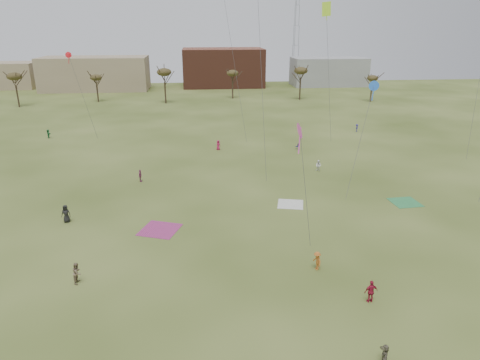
{
  "coord_description": "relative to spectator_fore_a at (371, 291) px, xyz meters",
  "views": [
    {
      "loc": [
        -3.82,
        -26.88,
        19.58
      ],
      "look_at": [
        0.0,
        12.0,
        5.5
      ],
      "focal_mm": 32.56,
      "sensor_mm": 36.0,
      "label": 1
    }
  ],
  "objects": [
    {
      "name": "spectator_mid_e",
      "position": [
        4.3,
        30.36,
        -0.12
      ],
      "size": [
        0.96,
        0.95,
        1.57
      ],
      "primitive_type": "imported",
      "rotation": [
        0.0,
        0.0,
        5.52
      ],
      "color": "white",
      "rests_on": "ground"
    },
    {
      "name": "flyer_mid_b",
      "position": [
        -2.78,
        4.86,
        -0.08
      ],
      "size": [
        0.86,
        1.18,
        1.64
      ],
      "primitive_type": "imported",
      "rotation": [
        0.0,
        0.0,
        4.98
      ],
      "color": "#BA6422",
      "rests_on": "ground"
    },
    {
      "name": "tree_line",
      "position": [
        -11.38,
        79.62,
        6.19
      ],
      "size": [
        117.44,
        49.32,
        8.91
      ],
      "color": "#3A2B1E",
      "rests_on": "ground"
    },
    {
      "name": "blanket_plum",
      "position": [
        -16.55,
        13.73,
        -0.9
      ],
      "size": [
        4.65,
        4.65,
        0.03
      ],
      "primitive_type": "cube",
      "rotation": [
        0.0,
        0.0,
        2.79
      ],
      "color": "#A43273",
      "rests_on": "ground"
    },
    {
      "name": "ground",
      "position": [
        -8.53,
        0.5,
        -0.9
      ],
      "size": [
        260.0,
        260.0,
        0.0
      ],
      "primitive_type": "plane",
      "color": "#394A17",
      "rests_on": "ground"
    },
    {
      "name": "spectator_mid_d",
      "position": [
        -20.12,
        28.35,
        -0.08
      ],
      "size": [
        0.5,
        1.0,
        1.64
      ],
      "primitive_type": "imported",
      "rotation": [
        0.0,
        0.0,
        1.46
      ],
      "color": "#8F3B67",
      "rests_on": "ground"
    },
    {
      "name": "building_tan",
      "position": [
        -43.53,
        115.5,
        4.1
      ],
      "size": [
        32.0,
        14.0,
        10.0
      ],
      "primitive_type": "cube",
      "color": "#937F60",
      "rests_on": "ground"
    },
    {
      "name": "flyer_mid_a",
      "position": [
        -26.35,
        16.53,
        0.06
      ],
      "size": [
        0.97,
        0.67,
        1.91
      ],
      "primitive_type": "imported",
      "rotation": [
        0.0,
        0.0,
        -0.07
      ],
      "color": "black",
      "rests_on": "ground"
    },
    {
      "name": "flyer_far_c",
      "position": [
        17.94,
        52.86,
        -0.18
      ],
      "size": [
        0.67,
        1.0,
        1.45
      ],
      "primitive_type": "imported",
      "rotation": [
        0.0,
        0.0,
        4.56
      ],
      "color": "navy",
      "rests_on": "ground"
    },
    {
      "name": "radio_tower",
      "position": [
        21.47,
        125.5,
        18.31
      ],
      "size": [
        1.51,
        1.72,
        41.0
      ],
      "color": "#9EA3A8",
      "rests_on": "ground"
    },
    {
      "name": "building_grey",
      "position": [
        31.47,
        118.5,
        3.6
      ],
      "size": [
        24.0,
        12.0,
        9.0
      ],
      "primitive_type": "cube",
      "color": "gray",
      "rests_on": "ground"
    },
    {
      "name": "flyer_far_a",
      "position": [
        -39.4,
        53.45,
        -0.11
      ],
      "size": [
        1.28,
        1.44,
        1.58
      ],
      "primitive_type": "imported",
      "rotation": [
        0.0,
        0.0,
        2.24
      ],
      "color": "#297C44",
      "rests_on": "ground"
    },
    {
      "name": "blanket_cream",
      "position": [
        -2.06,
        18.91,
        -0.9
      ],
      "size": [
        3.47,
        3.47,
        0.03
      ],
      "primitive_type": "cube",
      "rotation": [
        0.0,
        0.0,
        2.91
      ],
      "color": "white",
      "rests_on": "ground"
    },
    {
      "name": "spectator_fore_a",
      "position": [
        0.0,
        0.0,
        0.0
      ],
      "size": [
        1.1,
        0.57,
        1.8
      ],
      "primitive_type": "imported",
      "rotation": [
        0.0,
        0.0,
        3.27
      ],
      "color": "#AA1D38",
      "rests_on": "ground"
    },
    {
      "name": "building_tan_west",
      "position": [
        -73.53,
        122.5,
        3.1
      ],
      "size": [
        20.0,
        12.0,
        8.0
      ],
      "primitive_type": "cube",
      "color": "#937F60",
      "rests_on": "ground"
    },
    {
      "name": "flyer_far_b",
      "position": [
        -9.17,
        42.68,
        -0.09
      ],
      "size": [
        0.94,
        0.89,
        1.62
      ],
      "primitive_type": "imported",
      "rotation": [
        0.0,
        0.0,
        0.66
      ],
      "color": "#AE1D4D",
      "rests_on": "ground"
    },
    {
      "name": "blanket_olive",
      "position": [
        11.31,
        18.14,
        -0.9
      ],
      "size": [
        3.35,
        3.35,
        0.03
      ],
      "primitive_type": "cube",
      "rotation": [
        0.0,
        0.0,
        1.65
      ],
      "color": "#338E4D",
      "rests_on": "ground"
    },
    {
      "name": "camp_chair_right",
      "position": [
        3.9,
        41.94,
        -0.64
      ],
      "size": [
        0.67,
        0.64,
        0.87
      ],
      "rotation": [
        0.0,
        0.0,
        5.01
      ],
      "color": "#131335",
      "rests_on": "ground"
    },
    {
      "name": "building_brick",
      "position": [
        -3.53,
        120.5,
        5.1
      ],
      "size": [
        26.0,
        16.0,
        12.0
      ],
      "primitive_type": "cube",
      "color": "brown",
      "rests_on": "ground"
    },
    {
      "name": "spectator_fore_c",
      "position": [
        -1.56,
        -6.18,
        -0.2
      ],
      "size": [
        0.73,
        1.36,
        1.4
      ],
      "primitive_type": "imported",
      "rotation": [
        0.0,
        0.0,
        4.46
      ],
      "color": "brown",
      "rests_on": "ground"
    },
    {
      "name": "spectator_fore_b",
      "position": [
        -22.33,
        4.79,
        -0.01
      ],
      "size": [
        0.78,
        0.94,
        1.78
      ],
      "primitive_type": "imported",
      "rotation": [
        0.0,
        0.0,
        1.44
      ],
      "color": "#79654D",
      "rests_on": "ground"
    }
  ]
}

